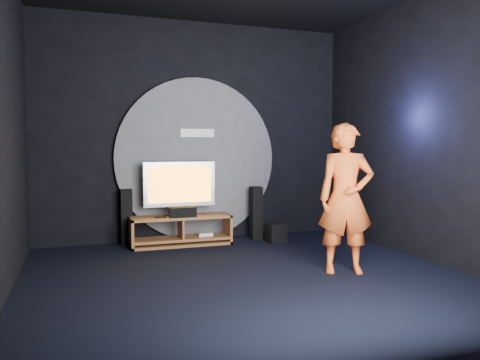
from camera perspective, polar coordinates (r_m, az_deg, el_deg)
name	(u,v)px	position (r m, az deg, el deg)	size (l,w,h in m)	color
floor	(248,278)	(5.44, 0.98, -11.90)	(5.00, 5.00, 0.00)	black
back_wall	(196,131)	(7.64, -5.43, 5.92)	(5.00, 0.04, 3.50)	black
front_wall	(388,105)	(3.02, 17.58, 8.73)	(5.00, 0.04, 3.50)	black
right_wall	(431,127)	(6.53, 22.23, 5.97)	(0.04, 5.00, 3.50)	black
wall_disc_panel	(197,159)	(7.58, -5.31, 2.55)	(2.60, 0.11, 2.60)	#515156
media_console	(181,232)	(7.24, -7.17, -6.36)	(1.52, 0.45, 0.45)	#9B582F
tv	(180,186)	(7.21, -7.38, -0.75)	(1.10, 0.22, 0.82)	#A8A8AF
center_speaker	(183,212)	(7.04, -7.01, -3.92)	(0.40, 0.15, 0.15)	black
remote	(160,217)	(7.02, -9.67, -4.50)	(0.18, 0.05, 0.02)	black
tower_speaker_left	(126,217)	(7.38, -13.67, -4.40)	(0.17, 0.19, 0.86)	black
tower_speaker_right	(256,213)	(7.61, 1.95, -4.04)	(0.17, 0.19, 0.86)	black
subwoofer	(276,233)	(7.42, 4.44, -6.43)	(0.27, 0.27, 0.30)	black
player	(346,198)	(5.68, 12.78, -2.18)	(0.65, 0.43, 1.78)	orange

